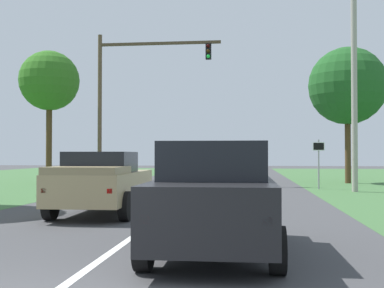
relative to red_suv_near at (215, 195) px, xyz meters
The scene contains 9 objects.
ground_plane 9.29m from the red_suv_near, 101.79° to the left, with size 120.00×120.00×0.00m, color #424244.
lane_centre_stripe 2.91m from the red_suv_near, 133.81° to the right, with size 0.16×43.43×0.01m, color white.
red_suv_near is the anchor object (origin of this frame).
pickup_truck_lead 6.48m from the red_suv_near, 124.98° to the left, with size 2.37×4.90×1.85m.
traffic_light 21.02m from the red_suv_near, 108.31° to the left, with size 7.30×0.40×8.89m.
keep_moving_sign 17.47m from the red_suv_near, 76.16° to the left, with size 0.60×0.09×2.54m.
oak_tree_right 24.01m from the red_suv_near, 73.37° to the left, with size 4.80×4.80×8.44m.
utility_pole_right 16.74m from the red_suv_near, 69.81° to the left, with size 0.28×0.28×9.49m, color #9E998E.
extra_tree_1 23.83m from the red_suv_near, 119.86° to the left, with size 3.67×3.67×8.16m.
Camera 1 is at (2.48, -5.21, 1.78)m, focal length 46.17 mm.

